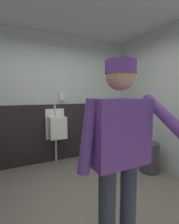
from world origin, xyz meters
The scene contains 7 objects.
ground_plane centered at (0.00, 0.00, -0.02)m, with size 4.18×4.15×0.04m, color slate.
wall_back centered at (0.00, 1.84, 1.36)m, with size 4.18×0.12×2.71m, color silver.
wainscot_band_back centered at (0.00, 1.76, 0.62)m, with size 3.58×0.03×1.24m, color black.
urinal_solo centered at (0.03, 1.62, 0.78)m, with size 0.40×0.34×1.24m.
person centered at (-0.07, -0.65, 1.03)m, with size 0.70×0.60×1.71m.
trash_bin centered at (1.47, 0.44, 0.28)m, with size 0.34×0.34×0.56m, color #38383D.
soap_dispenser centered at (0.19, 1.74, 1.42)m, with size 0.10×0.07×0.18m, color silver.
Camera 1 is at (-0.86, -1.68, 1.44)m, focal length 26.04 mm.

